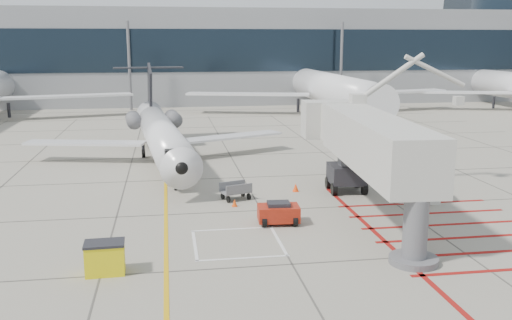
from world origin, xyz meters
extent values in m
plane|color=#9E9888|center=(0.00, 0.00, 0.00)|extent=(260.00, 260.00, 0.00)
cone|color=#E9490C|center=(-1.41, 5.04, 0.21)|extent=(0.31, 0.31, 0.43)
cone|color=#FF420D|center=(2.83, 7.77, 0.26)|extent=(0.38, 0.38, 0.53)
cube|color=gray|center=(10.00, 70.00, 7.00)|extent=(180.00, 28.00, 14.00)
cube|color=black|center=(10.00, 55.95, 8.00)|extent=(180.00, 0.10, 6.00)
camera|label=1|loc=(-5.09, -26.46, 9.40)|focal=40.00mm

